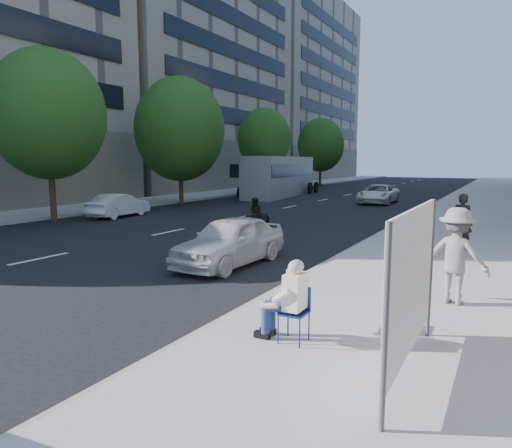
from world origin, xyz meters
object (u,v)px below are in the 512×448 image
Objects in this scene: jogger at (456,256)px; motorcycle at (256,216)px; bus at (281,176)px; pedestrian_woman at (462,221)px; white_sedan_mid at (119,205)px; white_sedan_near at (230,241)px; seated_protester at (288,295)px; white_sedan_far at (378,194)px; protest_banner at (412,281)px.

jogger is 11.06m from motorcycle.
motorcycle is 19.92m from bus.
pedestrian_woman is 16.83m from white_sedan_mid.
white_sedan_near is (-5.59, -4.87, -0.35)m from pedestrian_woman.
seated_protester is 0.69× the size of jogger.
bus reaches higher than motorcycle.
pedestrian_woman reaches higher than white_sedan_mid.
white_sedan_near reaches higher than white_sedan_mid.
white_sedan_near is 0.87× the size of white_sedan_far.
bus is (-16.20, 25.45, 0.54)m from jogger.
white_sedan_far is at bearing -130.94° from white_sedan_mid.
white_sedan_near is 0.33× the size of bus.
seated_protester reaches higher than white_sedan_far.
jogger is 0.15× the size of bus.
bus is (-7.77, 18.32, 1.00)m from motorcycle.
seated_protester reaches higher than white_sedan_near.
white_sedan_far is at bearing 95.13° from white_sedan_near.
white_sedan_far is at bearing -57.53° from pedestrian_woman.
white_sedan_near is at bearing 143.08° from white_sedan_mid.
white_sedan_mid is at bearing 151.34° from white_sedan_near.
seated_protester is at bearing 137.27° from white_sedan_mid.
white_sedan_far is at bearing 91.07° from motorcycle.
bus reaches higher than white_sedan_far.
white_sedan_far reaches higher than white_sedan_mid.
motorcycle reaches higher than white_sedan_far.
protest_banner reaches higher than white_sedan_near.
jogger reaches higher than white_sedan_near.
white_sedan_mid is at bearing -100.82° from bus.
white_sedan_mid is 17.59m from bus.
seated_protester is at bearing -47.03° from white_sedan_near.
protest_banner is at bearing 101.32° from pedestrian_woman.
seated_protester is at bearing 90.12° from pedestrian_woman.
white_sedan_mid is (-11.14, 6.64, -0.08)m from white_sedan_near.
seated_protester is 6.04m from white_sedan_near.
white_sedan_far is 15.27m from motorcycle.
white_sedan_mid is (-16.73, 1.77, -0.43)m from pedestrian_woman.
jogger reaches higher than seated_protester.
pedestrian_woman is at bearing 167.85° from white_sedan_mid.
pedestrian_woman is 9.70m from protest_banner.
jogger is at bearing 86.76° from protest_banner.
pedestrian_woman is 0.58× the size of protest_banner.
seated_protester is 32.04m from bus.
bus is (-15.78, 19.30, 0.59)m from pedestrian_woman.
white_sedan_near is 21.10m from white_sedan_far.
bus is at bearing -40.70° from pedestrian_woman.
motorcycle is (-8.44, 7.13, -0.46)m from jogger.
seated_protester is 9.58m from pedestrian_woman.
jogger is 3.57m from protest_banner.
pedestrian_woman is 17.53m from white_sedan_far.
seated_protester is 0.35× the size of white_sedan_mid.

